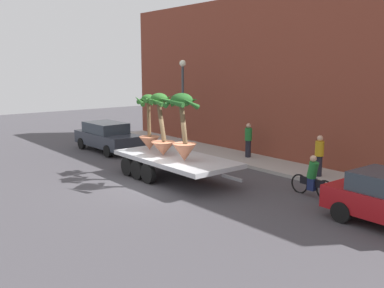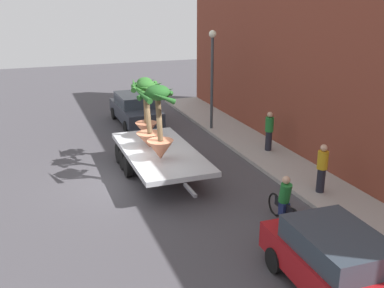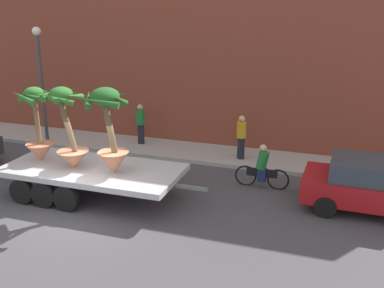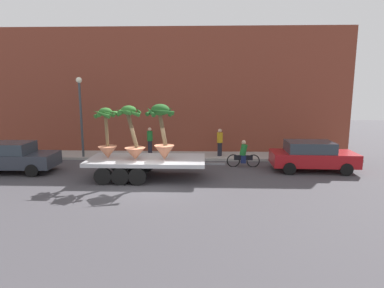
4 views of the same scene
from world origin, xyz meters
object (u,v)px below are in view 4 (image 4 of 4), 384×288
Objects in this scene: potted_palm_front at (132,135)px; street_lamp at (81,107)px; potted_palm_middle at (162,132)px; parked_car at (312,156)px; trailing_car at (10,157)px; flatbed_trailer at (142,162)px; potted_palm_rear at (107,136)px; cyclist at (243,155)px; pedestrian_far_left at (150,140)px; pedestrian_near_gate at (220,142)px.

street_lamp is (-4.08, 4.35, 1.07)m from potted_palm_front.
potted_palm_middle is 0.60× the size of parked_car.
parked_car is at bearing 3.18° from trailing_car.
parked_car and trailing_car have the same top height.
flatbed_trailer is at bearing -6.41° from trailing_car.
potted_palm_rear reaches higher than parked_car.
potted_palm_front is (1.30, -0.25, 0.07)m from potted_palm_rear.
potted_palm_front is at bearing -167.96° from parked_car.
cyclist is at bearing 19.35° from potted_palm_rear.
flatbed_trailer is 5.75m from cyclist.
potted_palm_middle is at bearing -74.31° from pedestrian_far_left.
pedestrian_near_gate is 8.75m from street_lamp.
trailing_car is 2.67× the size of pedestrian_near_gate.
trailing_car reaches higher than cyclist.
pedestrian_far_left is 0.35× the size of street_lamp.
parked_car is (10.42, 1.69, -1.26)m from potted_palm_rear.
pedestrian_near_gate reaches higher than trailing_car.
potted_palm_middle is at bearing -121.50° from pedestrian_near_gate.
cyclist is 0.38× the size of street_lamp.
potted_palm_front is 1.51× the size of pedestrian_near_gate.
cyclist is 1.08× the size of pedestrian_far_left.
flatbed_trailer is 3.89× the size of pedestrian_far_left.
potted_palm_front is 0.53× the size of street_lamp.
potted_palm_middle is at bearing -165.96° from parked_car.
potted_palm_middle is 0.58× the size of trailing_car.
potted_palm_middle is 7.06m from street_lamp.
trailing_car is 2.67× the size of pedestrian_far_left.
pedestrian_near_gate is at bearing 119.22° from cyclist.
cyclist is 0.42× the size of parked_car.
potted_palm_rear is at bearing 175.08° from potted_palm_middle.
trailing_car reaches higher than flatbed_trailer.
parked_car is at bearing -31.48° from pedestrian_near_gate.
potted_palm_middle reaches higher than cyclist.
potted_palm_rear is 0.54× the size of trailing_car.
potted_palm_front is 1.51× the size of pedestrian_far_left.
potted_palm_rear reaches higher than pedestrian_far_left.
parked_car is 0.91× the size of street_lamp.
potted_palm_front is 9.42m from parked_car.
street_lamp is at bearing 169.65° from parked_car.
trailing_car is at bearing -172.53° from cyclist.
pedestrian_near_gate is at bearing -6.50° from pedestrian_far_left.
cyclist is at bearing -9.85° from street_lamp.
potted_palm_front reaches higher than potted_palm_rear.
pedestrian_far_left is (-4.45, 0.51, 0.00)m from pedestrian_near_gate.
pedestrian_near_gate is (-1.21, 2.17, 0.37)m from cyclist.
potted_palm_front is at bearing -89.19° from pedestrian_far_left.
trailing_car is at bearing -176.82° from parked_car.
potted_palm_front reaches higher than pedestrian_near_gate.
cyclist is at bearing 7.47° from trailing_car.
potted_palm_front is (-0.37, -0.27, 1.39)m from flatbed_trailer.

